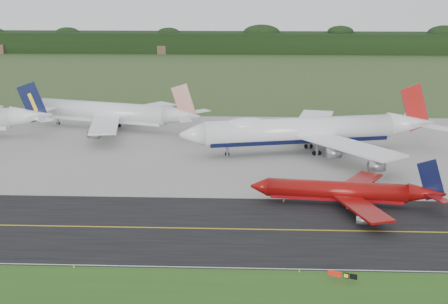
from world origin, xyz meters
TOP-DOWN VIEW (x-y plane):
  - ground at (0.00, 0.00)m, footprint 600.00×600.00m
  - taxiway at (0.00, -4.00)m, footprint 400.00×32.00m
  - apron at (0.00, 51.00)m, footprint 400.00×78.00m
  - taxiway_centreline at (0.00, -4.00)m, footprint 400.00×0.40m
  - taxiway_edge_line at (0.00, -19.50)m, footprint 400.00×0.25m
  - horizon_treeline at (0.00, 273.76)m, footprint 700.00×25.00m
  - jet_ba_747 at (9.98, 47.96)m, footprint 66.91×54.51m
  - jet_red_737 at (14.33, 9.05)m, footprint 37.52×30.40m
  - jet_star_tail at (-45.38, 70.95)m, footprint 55.26×45.22m
  - taxiway_sign at (8.94, -23.15)m, footprint 4.10×1.57m
  - edge_marker_left at (-31.44, -20.50)m, footprint 0.16×0.16m
  - edge_marker_center at (2.93, -20.50)m, footprint 0.16×0.16m

SIDE VIEW (x-z plane):
  - ground at x=0.00m, z-range 0.00..0.00m
  - apron at x=0.00m, z-range 0.00..0.01m
  - taxiway at x=0.00m, z-range 0.00..0.02m
  - taxiway_centreline at x=0.00m, z-range 0.03..0.03m
  - taxiway_edge_line at x=0.00m, z-range 0.03..0.03m
  - edge_marker_left at x=-31.44m, z-range 0.00..0.50m
  - edge_marker_center at x=2.93m, z-range 0.00..0.50m
  - taxiway_sign at x=8.94m, z-range 0.29..1.72m
  - jet_red_737 at x=14.33m, z-range -2.26..7.86m
  - jet_star_tail at x=-45.38m, z-range -2.46..12.32m
  - horizon_treeline at x=0.00m, z-range -0.53..11.47m
  - jet_ba_747 at x=9.98m, z-range -2.71..14.25m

